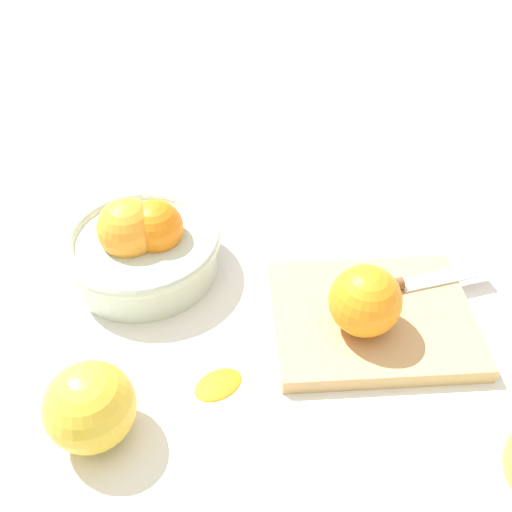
# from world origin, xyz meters

# --- Properties ---
(ground_plane) EXTENTS (2.40, 2.40, 0.00)m
(ground_plane) POSITION_xyz_m (0.00, 0.00, 0.00)
(ground_plane) COLOR silver
(bowl) EXTENTS (0.19, 0.19, 0.10)m
(bowl) POSITION_xyz_m (-0.19, 0.16, 0.04)
(bowl) COLOR beige
(bowl) RESTS_ON ground_plane
(cutting_board) EXTENTS (0.24, 0.20, 0.02)m
(cutting_board) POSITION_xyz_m (0.09, 0.09, 0.01)
(cutting_board) COLOR tan
(cutting_board) RESTS_ON ground_plane
(orange_on_board) EXTENTS (0.08, 0.08, 0.08)m
(orange_on_board) POSITION_xyz_m (0.07, 0.07, 0.06)
(orange_on_board) COLOR orange
(orange_on_board) RESTS_ON cutting_board
(knife) EXTENTS (0.15, 0.07, 0.01)m
(knife) POSITION_xyz_m (0.13, 0.14, 0.02)
(knife) COLOR silver
(knife) RESTS_ON cutting_board
(apple_front_left_2) EXTENTS (0.08, 0.08, 0.08)m
(apple_front_left_2) POSITION_xyz_m (-0.18, -0.07, 0.04)
(apple_front_left_2) COLOR gold
(apple_front_left_2) RESTS_ON ground_plane
(citrus_peel) EXTENTS (0.06, 0.06, 0.01)m
(citrus_peel) POSITION_xyz_m (-0.07, -0.01, 0.00)
(citrus_peel) COLOR orange
(citrus_peel) RESTS_ON ground_plane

